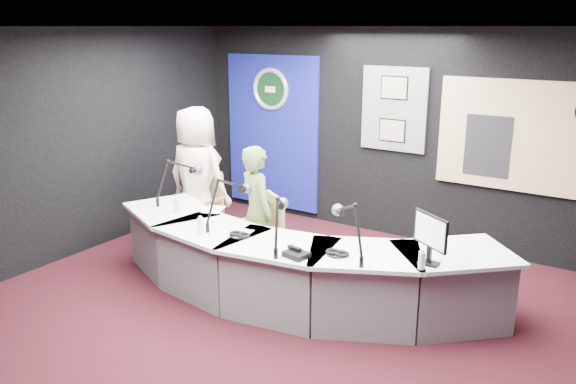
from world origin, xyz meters
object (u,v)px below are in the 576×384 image
Objects in this scene: armchair_left at (199,212)px; armchair_right at (258,241)px; broadcast_desk at (287,266)px; person_woman at (257,213)px; person_man at (197,178)px.

armchair_right is at bearing -11.14° from armchair_left.
broadcast_desk is at bearing -13.66° from armchair_left.
person_woman reaches higher than armchair_left.
armchair_left is at bearing -164.08° from armchair_right.
person_man reaches higher than person_woman.
person_man is (-1.26, 0.41, 0.48)m from armchair_right.
armchair_right is at bearing 154.30° from broadcast_desk.
armchair_left is 0.49× the size of person_man.
armchair_left reaches higher than broadcast_desk.
person_woman is (1.26, -0.41, -0.15)m from person_man.
armchair_left is 1.36m from person_woman.
armchair_left is at bearing 159.43° from broadcast_desk.
person_man reaches higher than broadcast_desk.
broadcast_desk is 1.97m from armchair_left.
armchair_left reaches higher than armchair_right.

